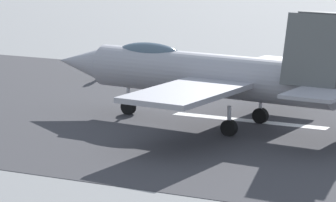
{
  "coord_description": "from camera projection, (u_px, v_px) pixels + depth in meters",
  "views": [
    {
      "loc": [
        -17.2,
        43.7,
        10.1
      ],
      "look_at": [
        0.96,
        7.29,
        2.2
      ],
      "focal_mm": 104.87,
      "sensor_mm": 36.0,
      "label": 1
    }
  ],
  "objects": [
    {
      "name": "fighter_jet",
      "position": [
        210.0,
        74.0,
        46.6
      ],
      "size": [
        17.13,
        14.6,
        5.7
      ],
      "color": "gray",
      "rests_on": "ground"
    },
    {
      "name": "ground_plane",
      "position": [
        252.0,
        121.0,
        47.85
      ],
      "size": [
        400.0,
        400.0,
        0.0
      ],
      "primitive_type": "plane",
      "color": "gray"
    },
    {
      "name": "crew_person",
      "position": [
        99.0,
        66.0,
        59.52
      ],
      "size": [
        0.46,
        0.62,
        1.64
      ],
      "color": "#1E2338",
      "rests_on": "ground"
    },
    {
      "name": "marker_cone_mid",
      "position": [
        225.0,
        68.0,
        62.4
      ],
      "size": [
        0.44,
        0.44,
        0.55
      ],
      "primitive_type": "cone",
      "color": "orange",
      "rests_on": "ground"
    },
    {
      "name": "runway_strip",
      "position": [
        253.0,
        121.0,
        47.84
      ],
      "size": [
        240.0,
        26.0,
        0.02
      ],
      "color": "#363539",
      "rests_on": "ground"
    }
  ]
}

